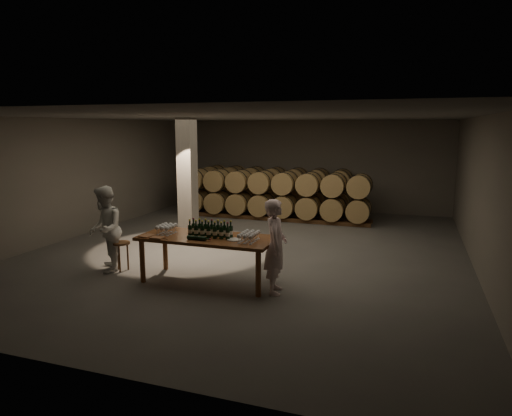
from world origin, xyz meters
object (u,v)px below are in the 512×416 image
(bottle_cluster, at_px, (210,231))
(stool, at_px, (121,247))
(tasting_table, at_px, (207,242))
(person_man, at_px, (276,246))
(plate, at_px, (234,240))
(person_woman, at_px, (105,229))
(notebook_near, at_px, (157,238))

(bottle_cluster, height_order, stool, bottle_cluster)
(tasting_table, distance_m, person_man, 1.41)
(tasting_table, relative_size, stool, 4.26)
(bottle_cluster, bearing_deg, plate, -7.88)
(tasting_table, height_order, person_woman, person_woman)
(tasting_table, height_order, person_man, person_man)
(notebook_near, distance_m, person_man, 2.24)
(tasting_table, xyz_separation_m, person_woman, (-2.27, -0.08, 0.10))
(bottle_cluster, distance_m, notebook_near, 0.99)
(plate, relative_size, stool, 0.43)
(person_woman, bearing_deg, tasting_table, 59.49)
(notebook_near, height_order, person_woman, person_woman)
(plate, bearing_deg, person_woman, 179.87)
(stool, distance_m, person_woman, 0.50)
(notebook_near, xyz_separation_m, person_woman, (-1.46, 0.37, -0.02))
(person_man, bearing_deg, notebook_near, 85.41)
(tasting_table, bearing_deg, person_woman, -177.96)
(stool, bearing_deg, plate, -3.12)
(bottle_cluster, xyz_separation_m, person_man, (1.33, -0.12, -0.16))
(stool, bearing_deg, bottle_cluster, -1.93)
(bottle_cluster, bearing_deg, stool, 178.07)
(plate, bearing_deg, bottle_cluster, 172.12)
(stool, relative_size, person_man, 0.36)
(plate, bearing_deg, notebook_near, -165.49)
(tasting_table, height_order, bottle_cluster, bottle_cluster)
(plate, bearing_deg, stool, 176.88)
(tasting_table, height_order, plate, plate)
(notebook_near, bearing_deg, person_woman, 166.72)
(tasting_table, bearing_deg, person_man, -5.41)
(notebook_near, relative_size, person_man, 0.14)
(tasting_table, distance_m, bottle_cluster, 0.23)
(person_man, relative_size, person_woman, 0.96)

